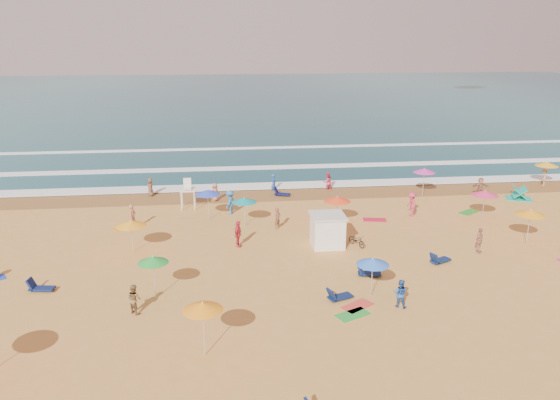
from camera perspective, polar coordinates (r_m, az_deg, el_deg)
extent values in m
plane|color=gold|center=(35.63, 5.33, -4.99)|extent=(220.00, 220.00, 0.00)
cube|color=#0C4756|center=(117.27, -3.01, 10.53)|extent=(220.00, 140.00, 0.18)
plane|color=olive|center=(47.26, 2.31, 0.68)|extent=(220.00, 220.00, 0.00)
cube|color=white|center=(49.61, 1.88, 1.59)|extent=(200.00, 2.20, 0.05)
cube|color=white|center=(56.32, 0.86, 3.48)|extent=(200.00, 1.60, 0.05)
cube|color=white|center=(66.02, -0.23, 5.51)|extent=(200.00, 1.20, 0.05)
cube|color=white|center=(35.64, 4.98, -3.25)|extent=(2.00, 2.00, 2.00)
cube|color=silver|center=(35.29, 5.03, -1.64)|extent=(2.20, 2.20, 0.12)
imported|color=black|center=(35.99, 8.03, -4.18)|extent=(1.15, 1.59, 0.79)
cone|color=teal|center=(38.87, -3.77, 0.01)|extent=(1.79, 1.79, 0.35)
cone|color=#FFA41A|center=(35.35, -15.30, -2.35)|extent=(1.91, 1.91, 0.35)
cone|color=#FF411A|center=(39.22, 6.01, 0.11)|extent=(1.91, 1.91, 0.35)
cone|color=blue|center=(28.95, 9.67, -6.35)|extent=(1.73, 1.73, 0.35)
cone|color=blue|center=(40.37, -7.56, 0.83)|extent=(1.89, 1.89, 0.35)
cone|color=green|center=(28.92, -13.13, -6.08)|extent=(1.59, 1.59, 0.35)
cone|color=#E93362|center=(42.95, 20.63, 0.69)|extent=(1.99, 1.99, 0.35)
cone|color=#FFAE1A|center=(54.65, 26.12, 3.40)|extent=(1.99, 1.99, 0.35)
cone|color=#FF9E15|center=(38.78, 24.72, -1.18)|extent=(1.91, 1.91, 0.35)
cone|color=orange|center=(23.55, -8.07, -10.95)|extent=(1.72, 1.72, 0.35)
cone|color=#E332A4|center=(47.47, 14.85, 3.00)|extent=(1.84, 1.84, 0.35)
cube|color=#101D50|center=(32.38, -23.60, -8.46)|extent=(1.37, 0.75, 0.34)
cube|color=#0D1B44|center=(31.87, 9.33, -7.58)|extent=(1.39, 0.81, 0.34)
cube|color=#0E1D49|center=(29.04, 6.31, -10.01)|extent=(1.41, 0.98, 0.34)
cube|color=#0F204C|center=(34.58, 16.43, -6.05)|extent=(1.41, 1.06, 0.34)
cube|color=#0E1248|center=(46.52, 0.24, 0.63)|extent=(1.41, 0.97, 0.34)
cube|color=green|center=(27.76, 7.61, -11.79)|extent=(1.90, 1.50, 0.03)
cube|color=orange|center=(40.51, -15.85, -2.81)|extent=(1.89, 1.66, 0.03)
cube|color=#DC4133|center=(28.59, 8.10, -10.90)|extent=(1.89, 1.65, 0.03)
cube|color=red|center=(41.22, 9.86, -2.05)|extent=(1.83, 1.16, 0.03)
cube|color=green|center=(44.76, 19.12, -1.22)|extent=(1.89, 1.64, 0.03)
imported|color=tan|center=(36.62, 20.11, -3.99)|extent=(0.99, 0.96, 1.66)
imported|color=brown|center=(28.31, -15.00, -9.95)|extent=(0.93, 0.92, 1.52)
imported|color=#E13858|center=(48.57, 4.98, 1.88)|extent=(1.05, 0.92, 1.83)
imported|color=brown|center=(47.62, -13.39, 1.32)|extent=(0.68, 0.87, 1.57)
imported|color=#976146|center=(49.38, 20.20, 1.29)|extent=(1.53, 0.67, 1.60)
imported|color=#B56F53|center=(45.34, -6.79, 0.84)|extent=(0.84, 0.87, 1.51)
imported|color=#2770B6|center=(41.84, -5.24, -0.23)|extent=(1.13, 1.40, 1.88)
imported|color=#2453AB|center=(48.17, -0.66, 1.74)|extent=(0.58, 0.71, 1.70)
imported|color=brown|center=(38.55, -0.27, -1.93)|extent=(0.66, 0.68, 1.57)
imported|color=#224FA0|center=(28.57, 12.45, -9.51)|extent=(0.91, 0.85, 1.50)
imported|color=#D13443|center=(35.47, -4.41, -3.54)|extent=(0.78, 1.12, 1.76)
imported|color=tan|center=(55.01, 25.86, 2.15)|extent=(1.12, 1.15, 1.58)
imported|color=#CD3350|center=(42.34, 13.56, -0.44)|extent=(0.75, 1.25, 1.89)
imported|color=#AD6E50|center=(40.00, -15.15, -1.68)|extent=(0.60, 0.75, 1.78)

